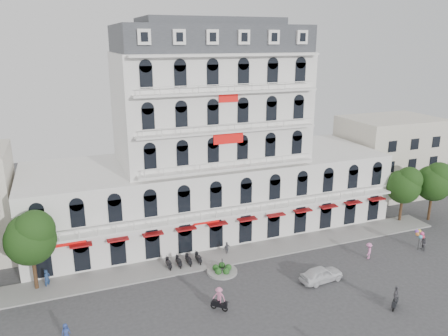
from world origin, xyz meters
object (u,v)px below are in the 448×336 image
at_px(balloon_vendor, 422,240).
at_px(rider_center, 219,298).
at_px(rider_northeast, 396,297).
at_px(parked_car, 321,274).

bearing_deg(balloon_vendor, rider_center, -174.47).
xyz_separation_m(rider_northeast, balloon_vendor, (10.90, 7.96, 0.13)).
bearing_deg(parked_car, balloon_vendor, -88.98).
distance_m(rider_northeast, balloon_vendor, 13.49).
relative_size(parked_car, balloon_vendor, 1.86).
distance_m(rider_northeast, rider_center, 15.93).
xyz_separation_m(rider_center, balloon_vendor, (25.86, 2.50, 0.03)).
height_order(parked_car, balloon_vendor, balloon_vendor).
distance_m(parked_car, rider_center, 11.38).
bearing_deg(rider_center, balloon_vendor, 49.27).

